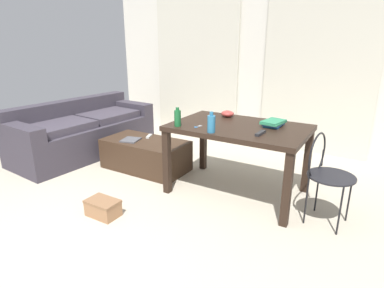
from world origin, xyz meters
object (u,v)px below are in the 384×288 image
bottle_near (178,118)px  book_stack (273,123)px  couch (84,132)px  tv_remote_primary (149,136)px  craft_table (239,134)px  bottle_far (211,124)px  bowl (228,114)px  wire_chair (324,168)px  shoebox (103,208)px  magazine (131,140)px  coffee_table (146,155)px  tv_remote_on_table (260,133)px  scissors (197,127)px

bottle_near → book_stack: bearing=30.6°
couch → tv_remote_primary: size_ratio=13.71×
craft_table → bottle_near: bottle_near is taller
bottle_near → bottle_far: 0.40m
bowl → craft_table: bearing=-48.2°
wire_chair → book_stack: bearing=153.1°
craft_table → shoebox: bearing=-128.1°
magazine → shoebox: size_ratio=0.72×
coffee_table → bottle_near: 1.05m
wire_chair → tv_remote_on_table: wire_chair is taller
bottle_far → shoebox: bearing=-135.0°
bowl → tv_remote_on_table: 0.77m
couch → bowl: (2.17, 0.28, 0.48)m
couch → magazine: size_ratio=9.26×
wire_chair → bottle_far: size_ratio=4.13×
bowl → book_stack: (0.59, -0.15, -0.00)m
craft_table → wire_chair: 0.91m
bottle_far → bowl: bottle_far is taller
bottle_near → couch: bearing=169.0°
craft_table → book_stack: size_ratio=4.81×
tv_remote_on_table → tv_remote_primary: tv_remote_on_table is taller
tv_remote_on_table → shoebox: 1.65m
scissors → tv_remote_primary: size_ratio=0.67×
tv_remote_on_table → bottle_near: bearing=-167.3°
scissors → tv_remote_primary: 1.12m
bottle_near → magazine: 1.03m
coffee_table → tv_remote_primary: bearing=107.7°
couch → craft_table: 2.46m
craft_table → wire_chair: size_ratio=1.67×
craft_table → book_stack: (0.31, 0.15, 0.13)m
wire_chair → coffee_table: bearing=176.1°
book_stack → magazine: book_stack is taller
bottle_near → magazine: bearing=164.0°
coffee_table → wire_chair: bearing=-3.9°
coffee_table → craft_table: (1.27, -0.01, 0.47)m
book_stack → scissors: size_ratio=2.83×
wire_chair → book_stack: (-0.57, 0.29, 0.27)m
bottle_near → tv_remote_primary: bearing=147.7°
couch → bottle_far: size_ratio=10.40×
book_stack → tv_remote_primary: 1.67m
scissors → shoebox: bearing=-122.1°
coffee_table → book_stack: book_stack is taller
wire_chair → bowl: 1.27m
tv_remote_primary → magazine: size_ratio=0.68×
bottle_far → bowl: size_ratio=1.36×
tv_remote_on_table → tv_remote_primary: bearing=170.5°
bowl → wire_chair: bearing=-21.0°
tv_remote_primary → craft_table: bearing=-28.0°
bowl → tv_remote_on_table: bearing=-41.4°
wire_chair → bottle_far: (-1.01, -0.23, 0.32)m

